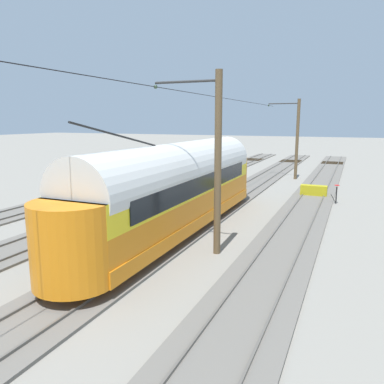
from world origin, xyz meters
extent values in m
plane|color=gray|center=(0.00, 0.00, 0.00)|extent=(220.00, 220.00, 0.00)
cube|color=#666059|center=(-7.65, 0.00, 0.05)|extent=(2.80, 80.00, 0.10)
cube|color=#59544C|center=(-6.93, 0.00, 0.14)|extent=(0.07, 80.00, 0.08)
cube|color=#59544C|center=(-8.36, 0.00, 0.14)|extent=(0.07, 80.00, 0.08)
cube|color=#2D2316|center=(-7.65, -32.00, 0.11)|extent=(2.50, 0.24, 0.08)
cube|color=#2D2316|center=(-7.65, -31.35, 0.11)|extent=(2.50, 0.24, 0.08)
cube|color=#2D2316|center=(-7.65, -30.70, 0.11)|extent=(2.50, 0.24, 0.08)
cube|color=#2D2316|center=(-7.65, -30.05, 0.11)|extent=(2.50, 0.24, 0.08)
cube|color=#2D2316|center=(-7.65, -29.40, 0.11)|extent=(2.50, 0.24, 0.08)
cube|color=#666059|center=(-2.55, 0.00, 0.05)|extent=(2.80, 80.00, 0.10)
cube|color=#59544C|center=(-1.83, 0.00, 0.14)|extent=(0.07, 80.00, 0.08)
cube|color=#59544C|center=(-3.27, 0.00, 0.14)|extent=(0.07, 80.00, 0.08)
cube|color=#2D2316|center=(-2.55, -32.00, 0.11)|extent=(2.50, 0.24, 0.08)
cube|color=#2D2316|center=(-2.55, -31.35, 0.11)|extent=(2.50, 0.24, 0.08)
cube|color=#2D2316|center=(-2.55, -30.70, 0.11)|extent=(2.50, 0.24, 0.08)
cube|color=#2D2316|center=(-2.55, -30.05, 0.11)|extent=(2.50, 0.24, 0.08)
cube|color=#2D2316|center=(-2.55, -29.40, 0.11)|extent=(2.50, 0.24, 0.08)
cube|color=#666059|center=(2.55, 0.00, 0.05)|extent=(2.80, 80.00, 0.10)
cube|color=#59544C|center=(3.27, 0.00, 0.14)|extent=(0.07, 80.00, 0.08)
cube|color=#59544C|center=(1.83, 0.00, 0.14)|extent=(0.07, 80.00, 0.08)
cube|color=#2D2316|center=(2.55, -32.00, 0.11)|extent=(2.50, 0.24, 0.08)
cube|color=#2D2316|center=(2.55, -31.35, 0.11)|extent=(2.50, 0.24, 0.08)
cube|color=#2D2316|center=(2.55, -30.70, 0.11)|extent=(2.50, 0.24, 0.08)
cube|color=#2D2316|center=(2.55, -30.05, 0.11)|extent=(2.50, 0.24, 0.08)
cube|color=#2D2316|center=(2.55, -29.40, 0.11)|extent=(2.50, 0.24, 0.08)
cube|color=#666059|center=(7.65, 0.00, 0.05)|extent=(2.80, 80.00, 0.10)
cube|color=#59544C|center=(8.36, 0.00, 0.14)|extent=(0.07, 80.00, 0.08)
cube|color=#59544C|center=(6.93, 0.00, 0.14)|extent=(0.07, 80.00, 0.08)
cube|color=#2D2316|center=(7.65, -32.00, 0.11)|extent=(2.50, 0.24, 0.08)
cube|color=#2D2316|center=(7.65, -31.35, 0.11)|extent=(2.50, 0.24, 0.08)
cube|color=#2D2316|center=(7.65, -30.70, 0.11)|extent=(2.50, 0.24, 0.08)
cube|color=#2D2316|center=(7.65, -30.05, 0.11)|extent=(2.50, 0.24, 0.08)
cube|color=#2D2316|center=(7.65, -29.40, 0.11)|extent=(2.50, 0.24, 0.08)
cube|color=orange|center=(-2.55, 3.27, 0.71)|extent=(2.65, 14.92, 0.55)
cube|color=orange|center=(-2.55, 3.27, 1.46)|extent=(2.55, 14.92, 0.95)
cube|color=yellow|center=(-2.55, 3.27, 2.46)|extent=(2.55, 14.92, 1.05)
cylinder|color=silver|center=(-2.55, 3.27, 2.98)|extent=(2.65, 14.63, 2.65)
cylinder|color=orange|center=(-2.55, -4.14, 1.70)|extent=(2.55, 2.55, 2.55)
cylinder|color=orange|center=(-2.55, 10.68, 1.70)|extent=(2.55, 2.55, 2.55)
cube|color=black|center=(-2.55, -5.28, 2.72)|extent=(1.63, 0.08, 0.36)
cube|color=black|center=(-2.55, -5.31, 2.41)|extent=(1.73, 0.06, 0.80)
cube|color=black|center=(-3.84, 3.27, 2.46)|extent=(0.04, 12.54, 0.80)
cube|color=black|center=(-1.25, 3.27, 2.46)|extent=(0.04, 12.54, 0.80)
cylinder|color=silver|center=(-2.55, -5.40, 1.46)|extent=(0.24, 0.06, 0.24)
cube|color=gray|center=(-2.55, -5.34, 0.53)|extent=(1.94, 0.12, 0.20)
cylinder|color=black|center=(-2.55, 8.04, 4.79)|extent=(0.07, 5.07, 1.04)
cylinder|color=black|center=(-3.27, -1.51, 0.56)|extent=(0.10, 0.76, 0.76)
cylinder|color=black|center=(-1.83, -1.51, 0.56)|extent=(0.10, 0.76, 0.76)
cylinder|color=black|center=(-3.27, 8.05, 0.56)|extent=(0.10, 0.76, 0.76)
cylinder|color=black|center=(-1.83, 8.05, 0.56)|extent=(0.10, 0.76, 0.76)
cylinder|color=brown|center=(-5.25, -16.09, 3.60)|extent=(0.28, 0.28, 7.21)
cylinder|color=#2D2D2D|center=(-3.90, -16.09, 6.81)|extent=(2.70, 0.10, 0.10)
sphere|color=#334733|center=(-2.55, -16.09, 6.66)|extent=(0.16, 0.16, 0.16)
cylinder|color=brown|center=(-5.25, 5.38, 3.60)|extent=(0.28, 0.28, 7.21)
cylinder|color=#2D2D2D|center=(-3.90, 5.38, 6.81)|extent=(2.70, 0.10, 0.10)
sphere|color=#334733|center=(-2.55, 5.38, 6.66)|extent=(0.16, 0.16, 0.16)
cylinder|color=black|center=(-2.55, 5.38, 6.66)|extent=(0.03, 46.93, 0.03)
cylinder|color=black|center=(-3.90, -16.09, 6.81)|extent=(2.70, 0.02, 0.02)
cylinder|color=black|center=(-9.23, -6.41, 0.55)|extent=(0.08, 0.08, 1.10)
cylinder|color=red|center=(-9.23, -6.41, 1.22)|extent=(0.30, 0.30, 0.03)
cylinder|color=#262626|center=(-9.05, -6.41, 0.35)|extent=(0.33, 0.04, 0.54)
cube|color=#B2A519|center=(-7.65, -8.32, 0.40)|extent=(1.80, 0.60, 0.80)
camera|label=1|loc=(-10.14, 19.26, 5.34)|focal=35.38mm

